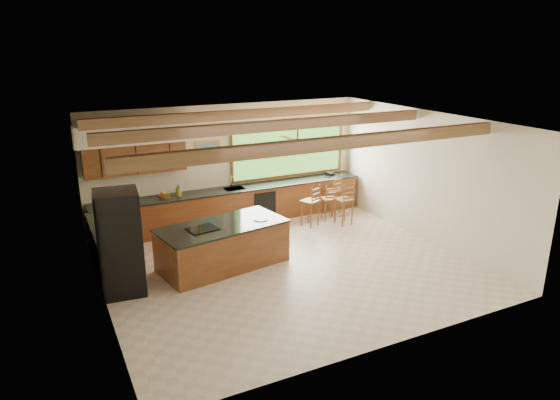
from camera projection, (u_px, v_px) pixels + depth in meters
name	position (u px, v px, depth m)	size (l,w,h in m)	color
ground	(287.00, 266.00, 10.38)	(7.20, 7.20, 0.00)	beige
room_shell	(265.00, 156.00, 10.20)	(7.27, 6.54, 3.02)	beige
counter_run	(209.00, 215.00, 12.05)	(7.12, 3.10, 1.24)	brown
island	(223.00, 245.00, 10.26)	(2.77, 1.65, 0.92)	brown
refrigerator	(120.00, 243.00, 9.01)	(0.84, 0.82, 1.96)	black
bar_stool_a	(311.00, 202.00, 12.43)	(0.51, 0.51, 1.08)	brown
bar_stool_b	(330.00, 199.00, 12.85)	(0.41, 0.41, 0.98)	brown
bar_stool_c	(345.00, 200.00, 12.54)	(0.42, 0.42, 1.09)	brown
bar_stool_d	(334.00, 191.00, 13.35)	(0.48, 0.48, 1.08)	brown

